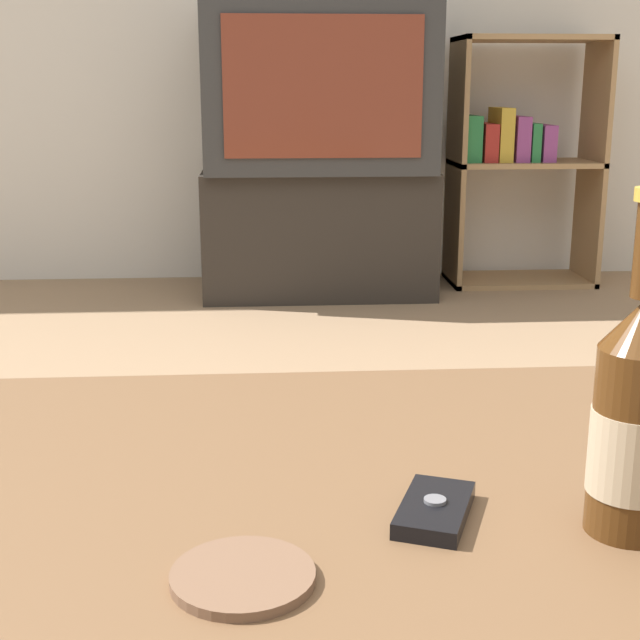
{
  "coord_description": "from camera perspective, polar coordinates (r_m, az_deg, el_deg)",
  "views": [
    {
      "loc": [
        0.08,
        -0.69,
        0.78
      ],
      "look_at": [
        0.14,
        0.24,
        0.53
      ],
      "focal_mm": 50.0,
      "sensor_mm": 36.0,
      "label": 1
    }
  ],
  "objects": [
    {
      "name": "coffee_table",
      "position": [
        0.8,
        -9.12,
        -15.32
      ],
      "size": [
        1.39,
        0.72,
        0.43
      ],
      "color": "brown",
      "rests_on": "ground_plane"
    },
    {
      "name": "bookshelf",
      "position": [
        3.66,
        12.55,
        10.25
      ],
      "size": [
        0.57,
        0.3,
        0.96
      ],
      "color": "#99754C",
      "rests_on": "ground_plane"
    },
    {
      "name": "beer_bottle",
      "position": [
        0.74,
        19.56,
        -5.96
      ],
      "size": [
        0.07,
        0.07,
        0.27
      ],
      "color": "#47280F",
      "rests_on": "coffee_table"
    },
    {
      "name": "coaster",
      "position": [
        0.67,
        -4.96,
        -16.04
      ],
      "size": [
        0.11,
        0.11,
        0.01
      ],
      "color": "brown",
      "rests_on": "coffee_table"
    },
    {
      "name": "cell_phone",
      "position": [
        0.76,
        7.35,
        -11.94
      ],
      "size": [
        0.09,
        0.11,
        0.02
      ],
      "rotation": [
        0.0,
        0.0,
        -0.38
      ],
      "color": "black",
      "rests_on": "coffee_table"
    },
    {
      "name": "tv_stand",
      "position": [
        3.45,
        -0.15,
        5.7
      ],
      "size": [
        0.87,
        0.48,
        0.47
      ],
      "color": "#28231E",
      "rests_on": "ground_plane"
    },
    {
      "name": "television",
      "position": [
        3.4,
        -0.15,
        14.68
      ],
      "size": [
        0.83,
        0.59,
        0.61
      ],
      "color": "#2D2D2D",
      "rests_on": "tv_stand"
    }
  ]
}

